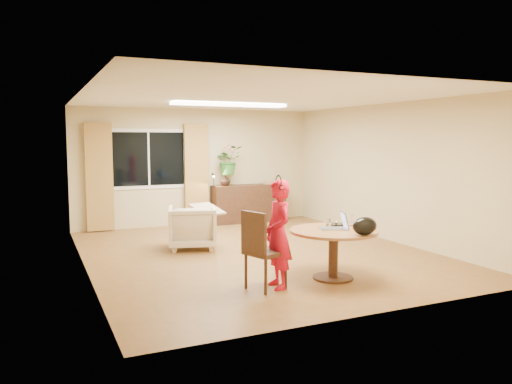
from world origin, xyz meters
TOP-DOWN VIEW (x-y plane):
  - floor at (0.00, 0.00)m, footprint 6.50×6.50m
  - ceiling at (0.00, 0.00)m, footprint 6.50×6.50m
  - wall_back at (0.00, 3.25)m, footprint 5.50×0.00m
  - wall_left at (-2.75, 0.00)m, footprint 0.00×6.50m
  - wall_right at (2.75, 0.00)m, footprint 0.00×6.50m
  - window at (-1.10, 3.23)m, footprint 1.70×0.03m
  - curtain_left at (-2.15, 3.15)m, footprint 0.55×0.08m
  - curtain_right at (-0.05, 3.15)m, footprint 0.55×0.08m
  - ceiling_panel at (0.00, 1.20)m, footprint 2.20×0.35m
  - dining_table at (0.32, -1.86)m, footprint 1.20×1.20m
  - dining_chair at (-0.73, -1.91)m, footprint 0.61×0.58m
  - child at (-0.56, -1.92)m, footprint 0.53×0.37m
  - laptop at (0.32, -1.83)m, footprint 0.45×0.37m
  - tumbler at (0.39, -1.62)m, footprint 0.09×0.09m
  - wine_glass at (0.73, -1.70)m, footprint 0.08×0.08m
  - pot_lid at (0.56, -1.56)m, footprint 0.27×0.27m
  - handbag at (0.47, -2.35)m, footprint 0.39×0.27m
  - armchair at (-0.88, 0.81)m, footprint 1.00×1.02m
  - throw at (-0.62, 0.75)m, footprint 0.59×0.66m
  - sideboard at (1.16, 3.01)m, footprint 1.74×0.43m
  - vase at (0.58, 3.01)m, footprint 0.28×0.28m
  - bouquet at (0.66, 3.01)m, footprint 0.68×0.61m
  - book_stack at (1.68, 3.01)m, footprint 0.24×0.19m
  - desk_lamp at (0.29, 2.96)m, footprint 0.16×0.16m

SIDE VIEW (x-z plane):
  - floor at x=0.00m, z-range 0.00..0.00m
  - armchair at x=-0.88m, z-range 0.00..0.76m
  - sideboard at x=1.16m, z-range 0.00..0.87m
  - dining_chair at x=-0.73m, z-range 0.00..1.02m
  - dining_table at x=0.32m, z-range 0.20..0.88m
  - child at x=-0.56m, z-range 0.00..1.41m
  - pot_lid at x=0.56m, z-range 0.69..0.72m
  - tumbler at x=0.39m, z-range 0.69..0.79m
  - throw at x=-0.62m, z-range 0.76..0.79m
  - wine_glass at x=0.73m, z-range 0.69..0.87m
  - handbag at x=0.47m, z-range 0.69..0.92m
  - laptop at x=0.32m, z-range 0.69..0.94m
  - book_stack at x=1.68m, z-range 0.87..0.96m
  - vase at x=0.58m, z-range 0.87..1.12m
  - desk_lamp at x=0.29m, z-range 0.87..1.19m
  - curtain_left at x=-2.15m, z-range 0.02..2.27m
  - curtain_right at x=-0.05m, z-range 0.02..2.27m
  - wall_back at x=0.00m, z-range -1.45..4.05m
  - wall_left at x=-2.75m, z-range -1.95..4.55m
  - wall_right at x=2.75m, z-range -1.95..4.55m
  - bouquet at x=0.66m, z-range 1.12..1.78m
  - window at x=-1.10m, z-range 0.85..2.15m
  - ceiling_panel at x=0.00m, z-range 2.54..2.59m
  - ceiling at x=0.00m, z-range 2.60..2.60m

